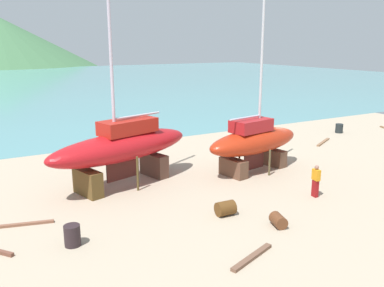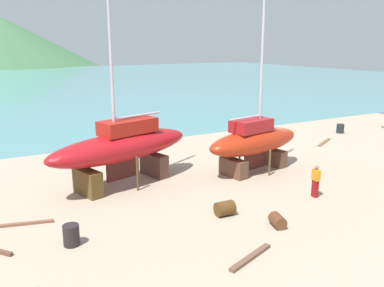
# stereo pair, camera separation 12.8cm
# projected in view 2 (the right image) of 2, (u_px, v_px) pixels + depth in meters

# --- Properties ---
(ground_plane) EXTENTS (47.49, 47.49, 0.00)m
(ground_plane) POSITION_uv_depth(u_px,v_px,m) (291.00, 173.00, 24.65)
(ground_plane) COLOR tan
(sea_water) EXTENTS (169.01, 112.20, 0.01)m
(sea_water) POSITION_uv_depth(u_px,v_px,m) (60.00, 82.00, 82.32)
(sea_water) COLOR #56959B
(sea_water) RESTS_ON ground
(headland_hill) EXTENTS (133.51, 133.51, 34.97)m
(headland_hill) POSITION_uv_depth(u_px,v_px,m) (3.00, 65.00, 148.07)
(headland_hill) COLOR #416F46
(headland_hill) RESTS_ON ground
(sailboat_far_slipway) EXTENTS (7.42, 3.45, 11.65)m
(sailboat_far_slipway) POSITION_uv_depth(u_px,v_px,m) (254.00, 141.00, 24.65)
(sailboat_far_slipway) COLOR brown
(sailboat_far_slipway) RESTS_ON ground
(sailboat_large_starboard) EXTENTS (9.23, 4.71, 14.80)m
(sailboat_large_starboard) POSITION_uv_depth(u_px,v_px,m) (123.00, 146.00, 22.14)
(sailboat_large_starboard) COLOR brown
(sailboat_large_starboard) RESTS_ON ground
(worker) EXTENTS (0.31, 0.47, 1.69)m
(worker) POSITION_uv_depth(u_px,v_px,m) (316.00, 181.00, 20.62)
(worker) COLOR maroon
(worker) RESTS_ON ground
(barrel_rust_far) EXTENTS (0.72, 0.72, 0.79)m
(barrel_rust_far) POSITION_uv_depth(u_px,v_px,m) (340.00, 129.00, 35.58)
(barrel_rust_far) COLOR #202729
(barrel_rust_far) RESTS_ON ground
(barrel_rust_near) EXTENTS (0.75, 0.92, 0.55)m
(barrel_rust_near) POSITION_uv_depth(u_px,v_px,m) (278.00, 221.00, 17.38)
(barrel_rust_near) COLOR brown
(barrel_rust_near) RESTS_ON ground
(barrel_tipped_center) EXTENTS (0.76, 0.76, 0.85)m
(barrel_tipped_center) POSITION_uv_depth(u_px,v_px,m) (71.00, 235.00, 15.74)
(barrel_tipped_center) COLOR #2A1F22
(barrel_tipped_center) RESTS_ON ground
(barrel_tipped_right) EXTENTS (0.88, 0.71, 0.67)m
(barrel_tipped_right) POSITION_uv_depth(u_px,v_px,m) (225.00, 208.00, 18.52)
(barrel_tipped_right) COLOR #583616
(barrel_tipped_right) RESTS_ON ground
(timber_long_aft) EXTENTS (2.35, 1.04, 0.13)m
(timber_long_aft) POSITION_uv_depth(u_px,v_px,m) (251.00, 257.00, 14.81)
(timber_long_aft) COLOR brown
(timber_long_aft) RESTS_ON ground
(timber_plank_far) EXTENTS (2.64, 0.83, 0.11)m
(timber_plank_far) POSITION_uv_depth(u_px,v_px,m) (21.00, 224.00, 17.56)
(timber_plank_far) COLOR brown
(timber_plank_far) RESTS_ON ground
(timber_long_fore) EXTENTS (2.68, 1.53, 0.11)m
(timber_long_fore) POSITION_uv_depth(u_px,v_px,m) (324.00, 142.00, 32.07)
(timber_long_fore) COLOR #875F42
(timber_long_fore) RESTS_ON ground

